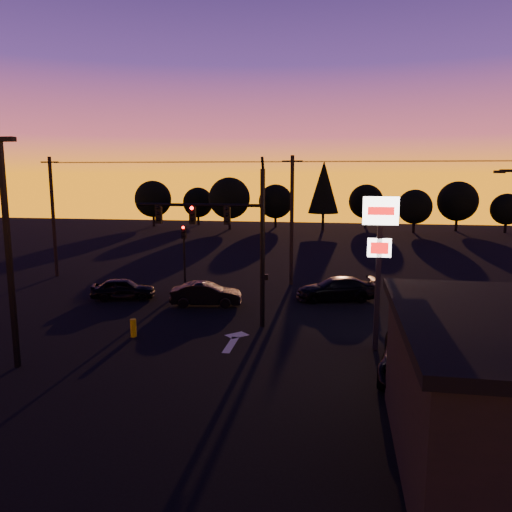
{
  "coord_description": "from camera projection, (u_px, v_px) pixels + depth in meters",
  "views": [
    {
      "loc": [
        5.27,
        -20.41,
        7.77
      ],
      "look_at": [
        1.0,
        5.0,
        3.5
      ],
      "focal_mm": 35.0,
      "sensor_mm": 36.0,
      "label": 1
    }
  ],
  "objects": [
    {
      "name": "tree_8",
      "position": [
        507.0,
        209.0,
        65.71
      ],
      "size": [
        4.12,
        4.12,
        5.19
      ],
      "color": "black",
      "rests_on": "ground"
    },
    {
      "name": "car_mid",
      "position": [
        206.0,
        294.0,
        29.65
      ],
      "size": [
        4.34,
        2.07,
        1.38
      ],
      "primitive_type": "imported",
      "rotation": [
        0.0,
        0.0,
        1.72
      ],
      "color": "black",
      "rests_on": "ground"
    },
    {
      "name": "tree_1",
      "position": [
        198.0,
        202.0,
        75.61
      ],
      "size": [
        4.54,
        4.54,
        5.71
      ],
      "color": "black",
      "rests_on": "ground"
    },
    {
      "name": "pylon_sign",
      "position": [
        380.0,
        241.0,
        21.5
      ],
      "size": [
        1.5,
        0.28,
        6.8
      ],
      "color": "black",
      "rests_on": "ground"
    },
    {
      "name": "tree_3",
      "position": [
        276.0,
        201.0,
        72.62
      ],
      "size": [
        4.95,
        4.95,
        6.22
      ],
      "color": "black",
      "rests_on": "ground"
    },
    {
      "name": "ground",
      "position": [
        215.0,
        352.0,
        21.99
      ],
      "size": [
        120.0,
        120.0,
        0.0
      ],
      "primitive_type": "plane",
      "color": "black",
      "rests_on": "ground"
    },
    {
      "name": "traffic_signal_mast",
      "position": [
        231.0,
        231.0,
        25.08
      ],
      "size": [
        6.79,
        0.52,
        8.58
      ],
      "color": "black",
      "rests_on": "ground"
    },
    {
      "name": "tree_7",
      "position": [
        458.0,
        201.0,
        67.51
      ],
      "size": [
        5.36,
        5.36,
        6.74
      ],
      "color": "black",
      "rests_on": "ground"
    },
    {
      "name": "bollard",
      "position": [
        133.0,
        328.0,
        23.96
      ],
      "size": [
        0.29,
        0.29,
        0.87
      ],
      "primitive_type": "cylinder",
      "color": "#D9C405",
      "rests_on": "ground"
    },
    {
      "name": "utility_pole_0",
      "position": [
        53.0,
        216.0,
        37.48
      ],
      "size": [
        1.4,
        0.26,
        9.0
      ],
      "color": "black",
      "rests_on": "ground"
    },
    {
      "name": "car_left",
      "position": [
        123.0,
        289.0,
        31.14
      ],
      "size": [
        4.17,
        2.51,
        1.33
      ],
      "primitive_type": "imported",
      "rotation": [
        0.0,
        0.0,
        1.83
      ],
      "color": "black",
      "rests_on": "ground"
    },
    {
      "name": "parking_lot_light",
      "position": [
        7.0,
        238.0,
        19.44
      ],
      "size": [
        1.25,
        0.3,
        9.14
      ],
      "color": "black",
      "rests_on": "ground"
    },
    {
      "name": "tree_6",
      "position": [
        415.0,
        207.0,
        65.68
      ],
      "size": [
        4.54,
        4.54,
        5.71
      ],
      "color": "black",
      "rests_on": "ground"
    },
    {
      "name": "suv_parked",
      "position": [
        416.0,
        358.0,
        19.18
      ],
      "size": [
        3.42,
        5.9,
        1.54
      ],
      "primitive_type": "imported",
      "rotation": [
        0.0,
        0.0,
        -0.16
      ],
      "color": "black",
      "rests_on": "ground"
    },
    {
      "name": "power_wires",
      "position": [
        292.0,
        162.0,
        33.88
      ],
      "size": [
        36.0,
        1.22,
        0.07
      ],
      "color": "black",
      "rests_on": "ground"
    },
    {
      "name": "tree_4",
      "position": [
        324.0,
        187.0,
        68.2
      ],
      "size": [
        4.18,
        4.18,
        9.5
      ],
      "color": "black",
      "rests_on": "ground"
    },
    {
      "name": "secondary_signal",
      "position": [
        184.0,
        247.0,
        33.52
      ],
      "size": [
        0.3,
        0.31,
        4.35
      ],
      "color": "black",
      "rests_on": "ground"
    },
    {
      "name": "tree_0",
      "position": [
        153.0,
        199.0,
        73.57
      ],
      "size": [
        5.36,
        5.36,
        6.74
      ],
      "color": "black",
      "rests_on": "ground"
    },
    {
      "name": "utility_pole_1",
      "position": [
        292.0,
        220.0,
        34.53
      ],
      "size": [
        1.4,
        0.26,
        9.0
      ],
      "color": "black",
      "rests_on": "ground"
    },
    {
      "name": "tree_5",
      "position": [
        366.0,
        202.0,
        72.44
      ],
      "size": [
        4.95,
        4.95,
        6.22
      ],
      "color": "black",
      "rests_on": "ground"
    },
    {
      "name": "car_right",
      "position": [
        336.0,
        289.0,
        30.9
      ],
      "size": [
        5.22,
        3.02,
        1.42
      ],
      "primitive_type": "imported",
      "rotation": [
        0.0,
        0.0,
        -1.35
      ],
      "color": "black",
      "rests_on": "ground"
    },
    {
      "name": "lane_arrow",
      "position": [
        234.0,
        340.0,
        23.53
      ],
      "size": [
        1.2,
        3.1,
        0.01
      ],
      "color": "beige",
      "rests_on": "ground"
    },
    {
      "name": "tree_2",
      "position": [
        229.0,
        198.0,
        69.61
      ],
      "size": [
        5.77,
        5.78,
        7.26
      ],
      "color": "black",
      "rests_on": "ground"
    }
  ]
}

